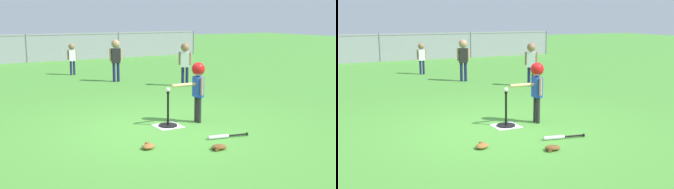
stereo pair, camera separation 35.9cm
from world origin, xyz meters
The scene contains 12 objects.
ground_plane centered at (0.00, 0.00, 0.00)m, with size 60.00×60.00×0.00m, color #478C33.
home_plate centered at (0.24, 0.12, 0.00)m, with size 0.44×0.44×0.01m, color white.
batting_tee centered at (0.24, 0.12, 0.09)m, with size 0.32×0.32×0.60m.
baseball_on_tee centered at (0.24, 0.12, 0.63)m, with size 0.07×0.07×0.07m, color white.
batter_child centered at (0.82, 0.10, 0.76)m, with size 0.63×0.30×1.07m.
fielder_near_left centered at (0.60, 7.01, 0.65)m, with size 0.30×0.20×1.01m.
fielder_deep_right centered at (1.30, 5.06, 0.77)m, with size 0.35×0.24×1.20m.
fielder_deep_center centered at (2.63, 3.46, 0.74)m, with size 0.29×0.24×1.16m.
spare_bat_silver centered at (0.63, -0.91, 0.03)m, with size 0.67×0.18×0.06m.
glove_by_plate centered at (-0.58, -0.80, 0.04)m, with size 0.27×0.25×0.07m.
glove_near_bats centered at (0.26, -1.32, 0.04)m, with size 0.25×0.20×0.07m.
outfield_fence centered at (0.00, 11.39, 0.62)m, with size 16.06×0.06×1.15m.
Camera 2 is at (-2.72, -5.92, 1.84)m, focal length 43.46 mm.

